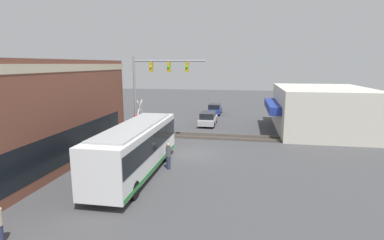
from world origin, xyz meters
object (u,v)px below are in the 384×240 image
at_px(crossing_signal, 140,116).
at_px(pedestrian_near_bus, 168,156).
at_px(city_bus, 136,147).
at_px(parked_car_silver, 208,119).
at_px(parked_car_blue, 215,109).

height_order(crossing_signal, pedestrian_near_bus, crossing_signal).
bearing_deg(pedestrian_near_bus, city_bus, 127.56).
relative_size(parked_car_silver, pedestrian_near_bus, 2.62).
relative_size(crossing_signal, pedestrian_near_bus, 2.08).
xyz_separation_m(city_bus, parked_car_blue, (24.79, -2.60, -1.13)).
bearing_deg(parked_car_silver, city_bus, 171.19).
relative_size(parked_car_blue, pedestrian_near_bus, 2.36).
bearing_deg(crossing_signal, parked_car_silver, -33.57).
bearing_deg(pedestrian_near_bus, parked_car_silver, -3.02).
bearing_deg(crossing_signal, parked_car_blue, -18.46).
height_order(crossing_signal, parked_car_blue, crossing_signal).
bearing_deg(city_bus, parked_car_silver, -8.81).
height_order(city_bus, parked_car_silver, city_bus).
height_order(parked_car_blue, pedestrian_near_bus, pedestrian_near_bus).
distance_m(parked_car_silver, pedestrian_near_bus, 15.43).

